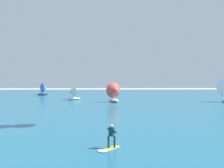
# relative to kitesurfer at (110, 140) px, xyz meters

# --- Properties ---
(ocean) EXTENTS (160.00, 90.00, 0.10)m
(ocean) POSITION_rel_kitesurfer_xyz_m (0.22, 35.31, -0.65)
(ocean) COLOR #236B89
(ocean) RESTS_ON ground
(kitesurfer) EXTENTS (1.70, 1.86, 1.67)m
(kitesurfer) POSITION_rel_kitesurfer_xyz_m (0.00, 0.00, 0.00)
(kitesurfer) COLOR yellow
(kitesurfer) RESTS_ON ocean
(sailboat_center_horizon) EXTENTS (3.04, 2.72, 3.42)m
(sailboat_center_horizon) POSITION_rel_kitesurfer_xyz_m (-7.71, 36.76, 0.96)
(sailboat_center_horizon) COLOR white
(sailboat_center_horizon) RESTS_ON ocean
(sailboat_far_left) EXTENTS (3.39, 3.78, 4.26)m
(sailboat_far_left) POSITION_rel_kitesurfer_xyz_m (1.18, 31.92, 1.35)
(sailboat_far_left) COLOR white
(sailboat_far_left) RESTS_ON ocean
(sailboat_heeled_over) EXTENTS (3.19, 3.07, 3.56)m
(sailboat_heeled_over) POSITION_rel_kitesurfer_xyz_m (-16.98, 50.88, 1.03)
(sailboat_heeled_over) COLOR navy
(sailboat_heeled_over) RESTS_ON ocean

